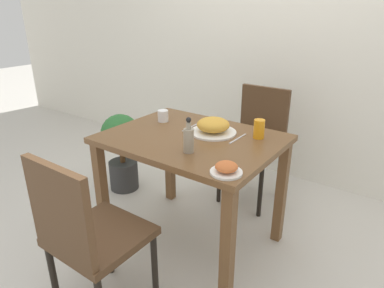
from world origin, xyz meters
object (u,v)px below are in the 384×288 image
(chair_near, at_px, (86,233))
(juice_glass, at_px, (259,129))
(chair_far, at_px, (256,138))
(potted_plant_left, at_px, (122,147))
(food_plate, at_px, (213,126))
(drink_cup, at_px, (163,116))
(sauce_bottle, at_px, (189,139))
(side_plate, at_px, (226,169))

(chair_near, relative_size, juice_glass, 7.99)
(chair_far, height_order, potted_plant_left, chair_far)
(food_plate, distance_m, drink_cup, 0.40)
(sauce_bottle, distance_m, potted_plant_left, 1.21)
(chair_far, distance_m, drink_cup, 0.83)
(food_plate, distance_m, juice_glass, 0.28)
(side_plate, bearing_deg, juice_glass, 98.76)
(chair_near, height_order, sauce_bottle, sauce_bottle)
(potted_plant_left, bearing_deg, chair_near, -50.07)
(chair_near, distance_m, potted_plant_left, 1.36)
(drink_cup, height_order, sauce_bottle, sauce_bottle)
(chair_far, bearing_deg, drink_cup, -120.72)
(sauce_bottle, bearing_deg, food_plate, 99.00)
(drink_cup, bearing_deg, chair_far, 59.28)
(side_plate, bearing_deg, chair_far, 107.76)
(sauce_bottle, bearing_deg, drink_cup, 144.27)
(chair_far, height_order, food_plate, chair_far)
(chair_far, relative_size, sauce_bottle, 4.58)
(drink_cup, relative_size, sauce_bottle, 0.39)
(chair_far, xyz_separation_m, potted_plant_left, (-0.98, -0.55, -0.13))
(chair_near, xyz_separation_m, side_plate, (0.46, 0.49, 0.27))
(side_plate, xyz_separation_m, juice_glass, (-0.08, 0.52, 0.03))
(drink_cup, bearing_deg, potted_plant_left, 168.02)
(chair_far, bearing_deg, chair_near, -93.85)
(potted_plant_left, bearing_deg, food_plate, -7.07)
(chair_near, relative_size, drink_cup, 11.71)
(side_plate, relative_size, sauce_bottle, 0.78)
(chair_near, distance_m, side_plate, 0.72)
(chair_near, relative_size, chair_far, 1.00)
(chair_near, height_order, drink_cup, chair_near)
(food_plate, relative_size, potted_plant_left, 0.43)
(chair_near, xyz_separation_m, sauce_bottle, (0.17, 0.59, 0.32))
(drink_cup, bearing_deg, sauce_bottle, -35.73)
(food_plate, bearing_deg, side_plate, -51.21)
(food_plate, xyz_separation_m, side_plate, (0.35, -0.43, -0.02))
(chair_far, height_order, drink_cup, chair_far)
(side_plate, relative_size, potted_plant_left, 0.23)
(chair_far, bearing_deg, food_plate, -89.48)
(juice_glass, xyz_separation_m, sauce_bottle, (-0.21, -0.42, 0.02))
(food_plate, xyz_separation_m, drink_cup, (-0.40, -0.00, -0.01))
(food_plate, xyz_separation_m, potted_plant_left, (-0.98, 0.12, -0.42))
(chair_near, bearing_deg, food_plate, -97.02)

